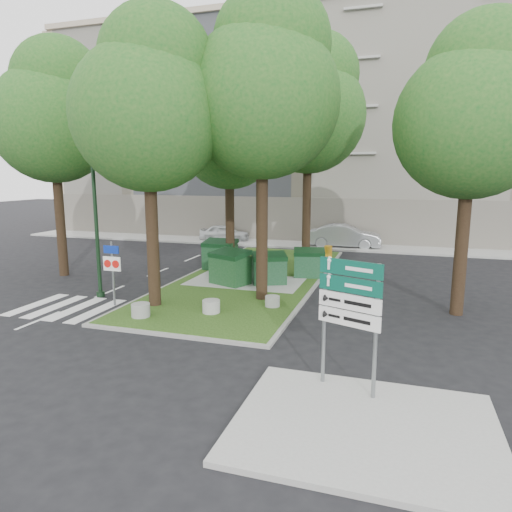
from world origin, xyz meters
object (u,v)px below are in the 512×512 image
at_px(dumpster_c, 269,269).
at_px(car_white, 225,233).
at_px(bollard_right, 272,301).
at_px(bollard_left, 141,310).
at_px(dumpster_b, 230,267).
at_px(tree_median_near_right, 265,85).
at_px(tree_median_far, 311,105).
at_px(tree_median_near_left, 150,101).
at_px(dumpster_d, 309,263).
at_px(litter_bin, 328,253).
at_px(street_lamp, 95,203).
at_px(tree_street_right, 476,108).
at_px(car_silver, 345,236).
at_px(tree_median_mid, 231,128).
at_px(dumpster_a, 220,255).
at_px(tree_street_left, 54,112).
at_px(directional_sign, 350,305).
at_px(bollard_mid, 211,306).
at_px(traffic_sign_pole, 112,265).

relative_size(dumpster_c, car_white, 0.49).
height_order(dumpster_c, bollard_right, dumpster_c).
bearing_deg(bollard_left, dumpster_b, 76.78).
relative_size(tree_median_near_right, tree_median_far, 0.96).
bearing_deg(tree_median_near_left, dumpster_d, 54.79).
relative_size(litter_bin, street_lamp, 0.13).
bearing_deg(tree_street_right, car_silver, 112.67).
bearing_deg(car_silver, tree_median_near_left, 161.39).
bearing_deg(tree_median_mid, bollard_left, -92.36).
relative_size(tree_median_mid, bollard_right, 18.82).
height_order(dumpster_b, bollard_left, dumpster_b).
relative_size(tree_median_near_left, street_lamp, 1.77).
xyz_separation_m(tree_median_mid, dumpster_b, (0.91, -2.71, -6.13)).
relative_size(tree_median_mid, dumpster_a, 6.11).
xyz_separation_m(tree_median_near_left, tree_street_left, (-7.00, 3.50, 0.33)).
relative_size(tree_median_near_left, tree_median_near_right, 0.92).
distance_m(street_lamp, car_silver, 17.41).
bearing_deg(street_lamp, car_silver, 62.70).
xyz_separation_m(tree_median_near_right, tree_median_far, (0.20, 7.50, 0.33)).
distance_m(tree_street_right, dumpster_b, 11.05).
distance_m(tree_median_near_right, tree_street_right, 7.09).
bearing_deg(directional_sign, dumpster_a, 144.86).
xyz_separation_m(tree_median_mid, dumpster_a, (-0.69, 0.10, -6.14)).
xyz_separation_m(bollard_mid, litter_bin, (2.34, 11.10, 0.17)).
bearing_deg(tree_median_mid, car_silver, 64.82).
distance_m(tree_street_left, traffic_sign_pole, 8.92).
height_order(tree_median_far, dumpster_c, tree_median_far).
bearing_deg(traffic_sign_pole, car_white, 97.47).
height_order(tree_median_mid, car_white, tree_median_mid).
bearing_deg(tree_street_right, street_lamp, -172.11).
xyz_separation_m(dumpster_c, bollard_right, (1.09, -3.35, -0.47)).
distance_m(dumpster_a, directional_sign, 13.67).
xyz_separation_m(tree_street_right, street_lamp, (-13.46, -1.87, -3.24)).
bearing_deg(bollard_mid, tree_street_right, 18.95).
relative_size(dumpster_a, bollard_left, 2.63).
relative_size(bollard_right, car_white, 0.15).
bearing_deg(directional_sign, tree_median_near_left, 168.58).
xyz_separation_m(tree_median_near_right, car_white, (-7.24, 14.23, -7.37)).
height_order(tree_median_near_right, bollard_left, tree_median_near_right).
xyz_separation_m(tree_median_mid, dumpster_c, (2.51, -2.11, -6.20)).
relative_size(bollard_right, bollard_mid, 0.86).
relative_size(bollard_mid, traffic_sign_pole, 0.25).
bearing_deg(litter_bin, tree_median_far, -125.64).
xyz_separation_m(tree_median_near_right, dumpster_c, (-0.49, 2.39, -7.21)).
xyz_separation_m(dumpster_c, traffic_sign_pole, (-4.69, -4.65, 0.78)).
bearing_deg(car_white, dumpster_a, -165.34).
relative_size(tree_median_near_right, bollard_mid, 18.63).
xyz_separation_m(litter_bin, car_white, (-8.35, 5.46, 0.11)).
distance_m(dumpster_b, bollard_left, 5.41).
bearing_deg(dumpster_a, bollard_left, -86.37).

